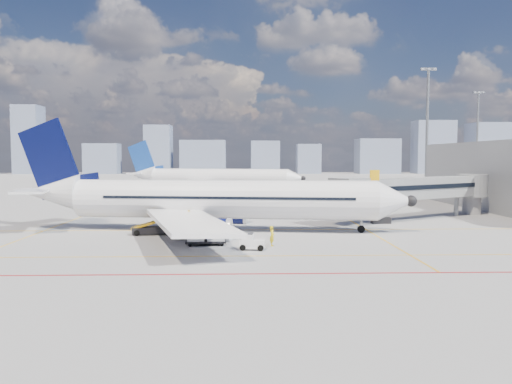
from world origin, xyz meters
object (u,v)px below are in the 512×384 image
second_aircraft (212,178)px  ramp_worker (272,236)px  baggage_tug (251,242)px  cargo_dolly (206,233)px  belt_loader (155,228)px  main_aircraft (207,200)px

second_aircraft → ramp_worker: second_aircraft is taller
baggage_tug → cargo_dolly: 4.59m
second_aircraft → cargo_dolly: size_ratio=10.97×
second_aircraft → baggage_tug: size_ratio=18.06×
belt_loader → second_aircraft: bearing=81.2°
baggage_tug → ramp_worker: ramp_worker is taller
belt_loader → ramp_worker: size_ratio=3.37×
main_aircraft → second_aircraft: bearing=100.6°
belt_loader → ramp_worker: 13.19m
main_aircraft → belt_loader: bearing=-144.0°
belt_loader → ramp_worker: belt_loader is taller
main_aircraft → second_aircraft: size_ratio=1.07×
main_aircraft → second_aircraft: 55.59m
second_aircraft → ramp_worker: 65.67m
main_aircraft → ramp_worker: (6.24, -9.49, -2.34)m
main_aircraft → belt_loader: 6.33m
cargo_dolly → ramp_worker: bearing=-8.8°
belt_loader → ramp_worker: (11.32, -6.76, 0.26)m
main_aircraft → ramp_worker: 11.59m
baggage_tug → cargo_dolly: cargo_dolly is taller
main_aircraft → ramp_worker: size_ratio=24.00×
baggage_tug → ramp_worker: bearing=51.4°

